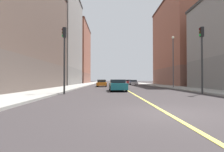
% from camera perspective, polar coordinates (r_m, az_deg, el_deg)
% --- Properties ---
extents(ground_plane, '(400.00, 400.00, 0.00)m').
position_cam_1_polar(ground_plane, '(7.58, 16.40, -10.89)').
color(ground_plane, '#352F30').
rests_on(ground_plane, ground).
extents(sidewalk_left, '(3.87, 168.00, 0.15)m').
position_cam_1_polar(sidewalk_left, '(57.17, 9.92, -2.37)').
color(sidewalk_left, '#9E9B93').
rests_on(sidewalk_left, ground).
extents(sidewalk_right, '(3.87, 168.00, 0.15)m').
position_cam_1_polar(sidewalk_right, '(56.50, -7.37, -2.39)').
color(sidewalk_right, '#9E9B93').
rests_on(sidewalk_right, ground).
extents(lane_center_stripe, '(0.16, 154.00, 0.01)m').
position_cam_1_polar(lane_center_stripe, '(56.19, 1.33, -2.48)').
color(lane_center_stripe, '#E5D14C').
rests_on(lane_center_stripe, ground).
extents(building_left_mid, '(9.71, 20.65, 19.77)m').
position_cam_1_polar(building_left_mid, '(47.14, 21.04, 9.43)').
color(building_left_mid, brown).
rests_on(building_left_mid, ground).
extents(building_right_corner, '(9.71, 22.66, 16.85)m').
position_cam_1_polar(building_right_corner, '(29.00, -28.27, 13.23)').
color(building_right_corner, brown).
rests_on(building_right_corner, ground).
extents(building_right_midblock, '(9.71, 20.04, 23.71)m').
position_cam_1_polar(building_right_midblock, '(50.15, -16.20, 11.05)').
color(building_right_midblock, slate).
rests_on(building_right_midblock, ground).
extents(building_right_distant, '(9.71, 22.36, 22.36)m').
position_cam_1_polar(building_right_distant, '(73.75, -11.13, 6.56)').
color(building_right_distant, brown).
rests_on(building_right_distant, ground).
extents(traffic_light_left_near, '(0.40, 0.32, 6.09)m').
position_cam_1_polar(traffic_light_left_near, '(18.79, 25.90, 7.05)').
color(traffic_light_left_near, '#2D2D2D').
rests_on(traffic_light_left_near, ground).
extents(traffic_light_right_near, '(0.40, 0.32, 5.99)m').
position_cam_1_polar(traffic_light_right_near, '(17.26, -14.49, 7.49)').
color(traffic_light_right_near, '#2D2D2D').
rests_on(traffic_light_right_near, ground).
extents(street_lamp_left_near, '(0.36, 0.36, 7.55)m').
position_cam_1_polar(street_lamp_left_near, '(28.76, 18.31, 5.69)').
color(street_lamp_left_near, '#4C4C51').
rests_on(street_lamp_left_near, ground).
extents(car_blue, '(1.78, 4.26, 1.22)m').
position_cam_1_polar(car_blue, '(57.11, 2.39, -1.85)').
color(car_blue, '#23389E').
rests_on(car_blue, ground).
extents(car_silver, '(1.97, 4.35, 1.31)m').
position_cam_1_polar(car_silver, '(43.55, 3.10, -2.02)').
color(car_silver, silver).
rests_on(car_silver, ground).
extents(car_orange, '(1.87, 4.35, 1.31)m').
position_cam_1_polar(car_orange, '(34.82, -3.13, -2.25)').
color(car_orange, orange).
rests_on(car_orange, ground).
extents(car_teal, '(2.00, 4.61, 1.32)m').
position_cam_1_polar(car_teal, '(21.28, 1.74, -2.89)').
color(car_teal, '#196670').
rests_on(car_teal, ground).
extents(car_black, '(1.96, 4.29, 1.28)m').
position_cam_1_polar(car_black, '(29.01, 1.69, -2.47)').
color(car_black, black).
rests_on(car_black, ground).
extents(car_red, '(1.99, 4.34, 1.31)m').
position_cam_1_polar(car_red, '(56.92, 5.05, -1.81)').
color(car_red, red).
rests_on(car_red, ground).
extents(car_white, '(1.93, 3.96, 1.25)m').
position_cam_1_polar(car_white, '(47.87, 6.52, -1.96)').
color(car_white, white).
rests_on(car_white, ground).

